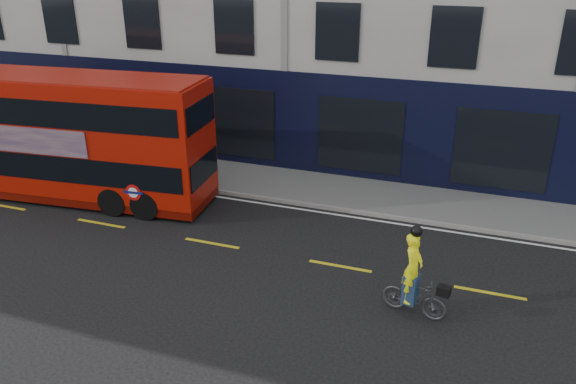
% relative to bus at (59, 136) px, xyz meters
% --- Properties ---
extents(ground, '(120.00, 120.00, 0.00)m').
position_rel_bus_xyz_m(ground, '(6.57, -3.06, -2.24)').
color(ground, black).
rests_on(ground, ground).
extents(pavement, '(60.00, 3.00, 0.12)m').
position_rel_bus_xyz_m(pavement, '(6.57, 3.44, -2.18)').
color(pavement, slate).
rests_on(pavement, ground).
extents(kerb, '(60.00, 0.12, 0.13)m').
position_rel_bus_xyz_m(kerb, '(6.57, 1.94, -2.18)').
color(kerb, gray).
rests_on(kerb, ground).
extents(road_edge_line, '(58.00, 0.10, 0.01)m').
position_rel_bus_xyz_m(road_edge_line, '(6.57, 1.64, -2.24)').
color(road_edge_line, silver).
rests_on(road_edge_line, ground).
extents(lane_dashes, '(58.00, 0.12, 0.01)m').
position_rel_bus_xyz_m(lane_dashes, '(6.57, -1.56, -2.24)').
color(lane_dashes, gold).
rests_on(lane_dashes, ground).
extents(bus, '(11.02, 3.42, 4.37)m').
position_rel_bus_xyz_m(bus, '(0.00, 0.00, 0.00)').
color(bus, '#AD1306').
rests_on(bus, ground).
extents(cyclist, '(1.67, 0.76, 2.38)m').
position_rel_bus_xyz_m(cyclist, '(12.76, -3.13, -1.42)').
color(cyclist, '#424547').
rests_on(cyclist, ground).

